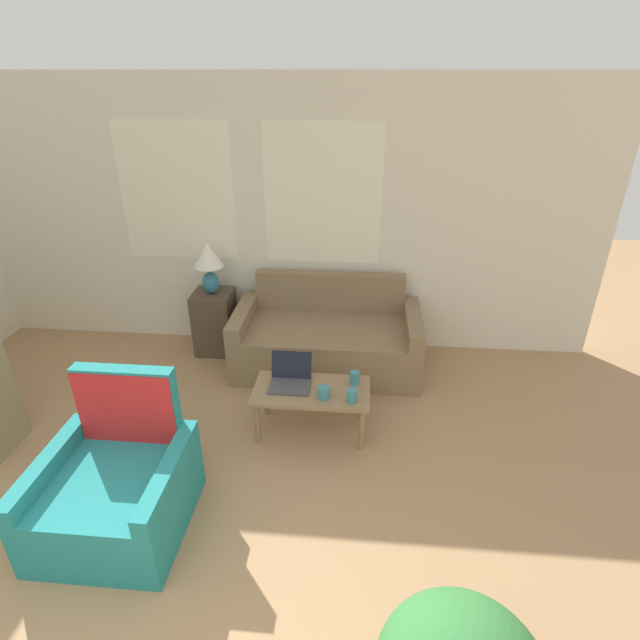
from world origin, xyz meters
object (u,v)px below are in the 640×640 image
Objects in this scene: laptop at (290,378)px; cup_yellow at (355,378)px; couch at (327,339)px; table_lamp at (209,261)px; coffee_table at (312,395)px; cup_navy at (352,396)px; armchair at (118,487)px; cup_white at (323,392)px.

laptop reaches higher than cup_yellow.
couch is 3.41× the size of table_lamp.
coffee_table is 0.36m from cup_navy.
armchair is at bearing -149.03° from cup_navy.
cup_yellow is at bearing 37.26° from armchair.
table_lamp is at bearing 132.98° from cup_white.
couch is at bearing 87.59° from coffee_table.
couch is 0.99m from cup_yellow.
laptop is at bearing -173.80° from cup_yellow.
cup_white is (0.10, -0.10, 0.10)m from coffee_table.
couch is 1.36m from table_lamp.
table_lamp is at bearing 136.92° from cup_navy.
cup_navy is 0.24m from cup_yellow.
cup_yellow is (0.28, -0.93, 0.18)m from couch.
cup_white is at bearing -87.10° from couch.
cup_yellow is at bearing 86.63° from cup_navy.
couch is 1.04m from coffee_table.
couch is at bearing 107.04° from cup_yellow.
table_lamp is (-1.15, 0.16, 0.70)m from couch.
armchair reaches higher than cup_white.
coffee_table is at bearing 157.48° from cup_navy.
table_lamp is at bearing 171.93° from couch.
laptop is 3.07× the size of cup_yellow.
coffee_table is 0.21m from laptop.
cup_navy reaches higher than cup_white.
cup_white reaches higher than coffee_table.
coffee_table is (1.11, 0.99, 0.07)m from armchair.
cup_white is at bearing 171.45° from cup_navy.
table_lamp is 2.02m from cup_navy.
coffee_table is 8.75× the size of cup_navy.
cup_white is (-0.23, -0.21, -0.01)m from cup_yellow.
couch reaches higher than coffee_table.
cup_yellow is at bearing -72.96° from couch.
coffee_table is 9.50× the size of cup_white.
cup_white is (-0.21, 0.03, -0.01)m from cup_navy.
armchair is 2.29m from table_lamp.
cup_navy is (1.42, -1.33, -0.52)m from table_lamp.
cup_yellow reaches higher than coffee_table.
couch is at bearing -8.07° from table_lamp.
cup_yellow is (0.01, 0.24, 0.00)m from cup_navy.
coffee_table is at bearing 135.86° from cup_white.
armchair is at bearing -142.74° from cup_yellow.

